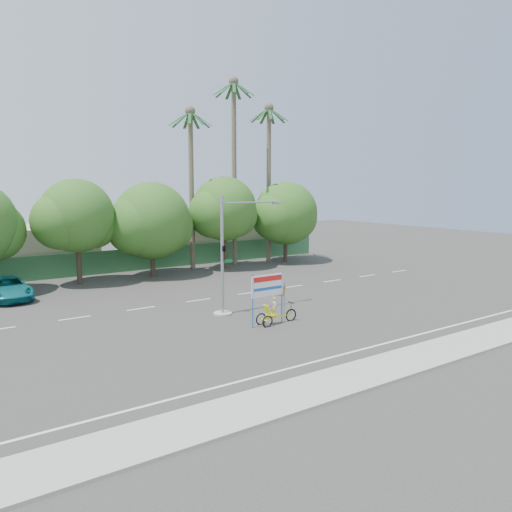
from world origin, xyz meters
TOP-DOWN VIEW (x-y plane):
  - ground at (0.00, 0.00)m, footprint 120.00×120.00m
  - sidewalk_near at (0.00, -7.50)m, footprint 50.00×2.40m
  - fence at (0.00, 21.50)m, footprint 38.00×0.08m
  - building_left at (-10.00, 26.00)m, footprint 12.00×8.00m
  - building_right at (8.00, 26.00)m, footprint 14.00×8.00m
  - tree_left at (-7.05, 18.00)m, footprint 6.66×5.60m
  - tree_center at (-1.05, 18.00)m, footprint 7.62×6.40m
  - tree_right at (5.95, 18.00)m, footprint 6.90×5.80m
  - tree_far_right at (12.95, 18.00)m, footprint 7.38×6.20m
  - palm_tall at (8.00, 19.50)m, footprint 3.73×3.79m
  - palm_mid at (12.00, 19.50)m, footprint 3.73×3.79m
  - palm_short at (3.50, 19.50)m, footprint 3.73×3.79m
  - traffic_signal at (-2.20, 3.98)m, footprint 4.72×1.10m
  - trike_billboard at (-1.40, 0.59)m, footprint 3.00×0.69m
  - pickup_truck at (-12.37, 15.42)m, footprint 2.70×5.48m

SIDE VIEW (x-z plane):
  - ground at x=0.00m, z-range 0.00..0.00m
  - sidewalk_near at x=0.00m, z-range 0.00..0.12m
  - pickup_truck at x=-12.37m, z-range 0.00..1.49m
  - fence at x=0.00m, z-range 0.00..2.00m
  - trike_billboard at x=-1.40m, z-range -0.29..2.66m
  - building_right at x=8.00m, z-range 0.00..3.60m
  - building_left at x=-10.00m, z-range 0.00..4.00m
  - traffic_signal at x=-2.20m, z-range -0.58..6.42m
  - tree_center at x=-1.05m, z-range 0.54..8.39m
  - tree_far_right at x=12.95m, z-range 0.68..8.61m
  - tree_left at x=-7.05m, z-range 1.02..9.09m
  - tree_right at x=5.95m, z-range 1.06..9.42m
  - palm_short at x=3.50m, z-range 1.64..16.09m
  - palm_mid at x=12.00m, z-range 1.67..17.12m
  - palm_tall at x=8.00m, z-range 1.74..19.19m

